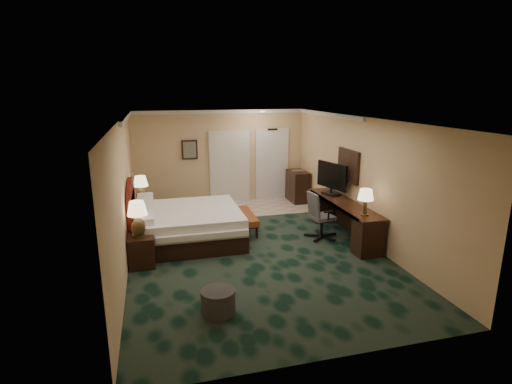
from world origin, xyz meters
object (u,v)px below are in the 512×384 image
object	(u,v)px
nightstand_far	(143,214)
minibar	(298,186)
lamp_far	(141,189)
bed	(188,225)
desk	(343,219)
lamp_near	(138,219)
nightstand_near	(142,251)
desk_chair	(322,215)
ottoman	(218,302)
tv	(332,179)
bed_bench	(244,222)

from	to	relation	value
nightstand_far	minibar	world-z (taller)	minibar
lamp_far	bed	bearing A→B (deg)	-52.56
nightstand_far	desk	world-z (taller)	desk
lamp_far	lamp_near	bearing A→B (deg)	-90.39
bed	desk	bearing A→B (deg)	-9.16
nightstand_far	nightstand_near	bearing A→B (deg)	-90.06
nightstand_near	nightstand_far	distance (m)	2.39
nightstand_far	desk_chair	xyz separation A→B (m)	(3.90, -1.90, 0.24)
nightstand_near	desk_chair	xyz separation A→B (m)	(3.91, 0.49, 0.24)
nightstand_near	ottoman	world-z (taller)	nightstand_near
tv	desk_chair	world-z (taller)	tv
ottoman	bed_bench	bearing A→B (deg)	70.88
tv	desk_chair	bearing A→B (deg)	-142.21
bed	nightstand_far	distance (m)	1.65
bed_bench	desk	xyz separation A→B (m)	(2.12, -0.86, 0.18)
ottoman	minibar	distance (m)	6.46
lamp_far	tv	size ratio (longest dim) A/B	0.65
tv	desk_chair	size ratio (longest dim) A/B	0.94
lamp_near	bed_bench	xyz separation A→B (m)	(2.32, 1.40, -0.72)
desk_chair	bed	bearing A→B (deg)	160.31
lamp_far	bed_bench	bearing A→B (deg)	-23.03
tv	nightstand_near	bearing A→B (deg)	179.86
nightstand_near	minibar	distance (m)	5.67
tv	minibar	distance (m)	2.43
nightstand_far	ottoman	distance (m)	4.56
lamp_far	minibar	world-z (taller)	lamp_far
desk	bed_bench	bearing A→B (deg)	158.02
nightstand_far	bed	bearing A→B (deg)	-53.77
ottoman	desk	xyz separation A→B (m)	(3.30, 2.53, 0.21)
minibar	ottoman	bearing A→B (deg)	-120.98
lamp_near	desk_chair	xyz separation A→B (m)	(3.93, 0.53, -0.40)
nightstand_far	lamp_near	world-z (taller)	lamp_near
nightstand_far	desk	size ratio (longest dim) A/B	0.22
lamp_near	desk_chair	distance (m)	3.98
nightstand_near	nightstand_far	bearing A→B (deg)	89.94
bed	lamp_near	world-z (taller)	lamp_near
desk	minibar	xyz separation A→B (m)	(0.03, 3.00, 0.06)
lamp_far	nightstand_near	bearing A→B (deg)	-89.87
lamp_near	minibar	world-z (taller)	lamp_near
desk	desk_chair	distance (m)	0.54
ottoman	desk_chair	world-z (taller)	desk_chair
lamp_near	bed_bench	distance (m)	2.81
desk_chair	minibar	world-z (taller)	desk_chair
nightstand_near	bed_bench	size ratio (longest dim) A/B	0.46
lamp_near	lamp_far	size ratio (longest dim) A/B	1.05
bed	lamp_near	bearing A→B (deg)	-132.12
tv	minibar	size ratio (longest dim) A/B	1.10
minibar	bed	bearing A→B (deg)	-144.84
tv	minibar	bearing A→B (deg)	74.40
desk_chair	tv	bearing A→B (deg)	44.25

